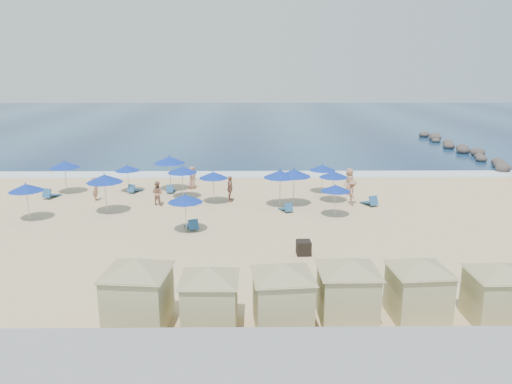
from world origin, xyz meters
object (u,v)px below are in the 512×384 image
cabana_3 (348,281)px  beachgoer_4 (192,177)px  beachgoer_2 (230,189)px  cabana_2 (283,287)px  umbrella_8 (294,173)px  umbrella_10 (334,174)px  beachgoer_0 (96,189)px  cabana_0 (137,284)px  umbrella_9 (322,168)px  trash_bin (304,248)px  beachgoer_3 (352,192)px  umbrella_6 (185,198)px  umbrella_7 (280,174)px  beachgoer_1 (157,193)px  umbrella_1 (26,188)px  umbrella_4 (169,160)px  rock_jetty (468,151)px  umbrella_12 (182,170)px  umbrella_5 (213,175)px  cabana_1 (210,290)px  umbrella_0 (64,165)px  umbrella_3 (104,178)px  umbrella_11 (336,188)px  cabana_5 (498,285)px  cabana_4 (419,280)px  umbrella_2 (127,168)px  beachgoer_5 (349,181)px

cabana_3 → beachgoer_4: (-8.03, 20.30, -0.72)m
cabana_3 → beachgoer_2: 17.34m
cabana_2 → umbrella_8: (1.72, 15.89, 0.69)m
umbrella_10 → beachgoer_4: umbrella_10 is taller
beachgoer_0 → beachgoer_2: beachgoer_2 is taller
cabana_0 → umbrella_9: cabana_0 is taller
trash_bin → beachgoer_3: size_ratio=0.41×
umbrella_6 → umbrella_9: bearing=44.5°
umbrella_7 → beachgoer_1: (-8.24, 0.46, -1.40)m
cabana_3 → beachgoer_1: cabana_3 is taller
umbrella_1 → umbrella_4: bearing=44.3°
cabana_3 → umbrella_7: cabana_3 is taller
rock_jetty → beachgoer_3: (-15.85, -18.75, 0.49)m
cabana_0 → umbrella_12: (-0.74, 17.71, 0.42)m
umbrella_5 → beachgoer_4: (-1.95, 4.17, -1.11)m
trash_bin → cabana_2: (-1.50, -7.04, 1.20)m
cabana_1 → umbrella_1: bearing=133.1°
umbrella_6 → beachgoer_0: 9.88m
umbrella_0 → umbrella_3: umbrella_3 is taller
cabana_0 → cabana_2: 5.20m
umbrella_4 → umbrella_11: umbrella_4 is taller
cabana_5 → umbrella_11: (-3.78, 13.09, 0.36)m
umbrella_4 → cabana_4: bearing=-57.9°
cabana_5 → umbrella_11: bearing=106.1°
umbrella_1 → umbrella_6: 10.14m
umbrella_1 → cabana_2: bearing=-41.2°
umbrella_5 → umbrella_10: (8.17, 0.20, -0.01)m
umbrella_2 → umbrella_3: umbrella_3 is taller
cabana_1 → cabana_3: (5.02, 0.47, 0.08)m
cabana_5 → umbrella_9: cabana_5 is taller
rock_jetty → cabana_3: (-19.14, -34.41, 1.21)m
umbrella_1 → umbrella_5: 11.61m
umbrella_0 → beachgoer_4: bearing=8.6°
cabana_3 → umbrella_2: (-12.65, 19.23, 0.24)m
cabana_4 → umbrella_7: (-4.29, 15.12, 0.70)m
umbrella_9 → umbrella_7: bearing=-132.6°
umbrella_3 → umbrella_6: size_ratio=1.15×
cabana_5 → umbrella_3: (-18.20, 13.95, 0.80)m
cabana_0 → umbrella_2: (-5.03, 19.54, 0.16)m
cabana_3 → umbrella_8: 15.52m
umbrella_4 → umbrella_5: (3.53, -3.60, -0.37)m
umbrella_8 → beachgoer_5: 5.51m
umbrella_11 → beachgoer_5: 6.06m
cabana_0 → umbrella_11: size_ratio=2.17×
beachgoer_0 → beachgoer_4: size_ratio=0.99×
umbrella_12 → cabana_4: bearing=-57.4°
umbrella_1 → umbrella_2: bearing=56.9°
cabana_5 → beachgoer_0: cabana_5 is taller
umbrella_11 → cabana_3: bearing=-97.3°
cabana_4 → cabana_5: size_ratio=1.03×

